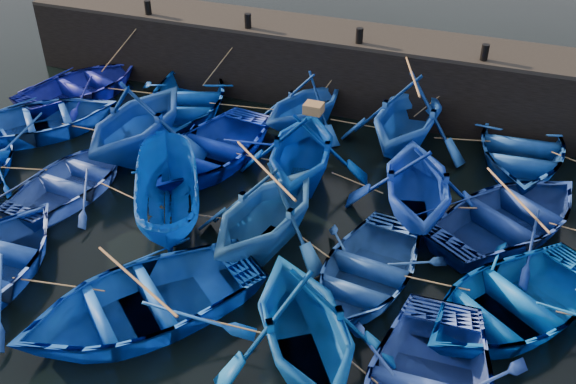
% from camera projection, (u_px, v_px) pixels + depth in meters
% --- Properties ---
extents(ground, '(120.00, 120.00, 0.00)m').
position_uv_depth(ground, '(238.00, 287.00, 15.08)').
color(ground, black).
rests_on(ground, ground).
extents(quay_wall, '(26.00, 2.50, 2.50)m').
position_uv_depth(quay_wall, '(364.00, 72.00, 22.52)').
color(quay_wall, black).
rests_on(quay_wall, ground).
extents(quay_top, '(26.00, 2.50, 0.12)m').
position_uv_depth(quay_top, '(366.00, 36.00, 21.80)').
color(quay_top, black).
rests_on(quay_top, quay_wall).
extents(bollard_0, '(0.24, 0.24, 0.50)m').
position_uv_depth(bollard_0, '(148.00, 8.00, 23.36)').
color(bollard_0, black).
rests_on(bollard_0, quay_top).
extents(bollard_1, '(0.24, 0.24, 0.50)m').
position_uv_depth(bollard_1, '(248.00, 21.00, 22.14)').
color(bollard_1, black).
rests_on(bollard_1, quay_top).
extents(bollard_2, '(0.24, 0.24, 0.50)m').
position_uv_depth(bollard_2, '(359.00, 36.00, 20.93)').
color(bollard_2, black).
rests_on(bollard_2, quay_top).
extents(bollard_3, '(0.24, 0.24, 0.50)m').
position_uv_depth(bollard_3, '(485.00, 52.00, 19.71)').
color(bollard_3, black).
rests_on(bollard_3, quay_top).
extents(boat_0, '(5.01, 5.83, 1.02)m').
position_uv_depth(boat_0, '(82.00, 85.00, 23.38)').
color(boat_0, navy).
rests_on(boat_0, ground).
extents(boat_1, '(5.54, 6.46, 1.13)m').
position_uv_depth(boat_1, '(187.00, 99.00, 22.30)').
color(boat_1, '#033594').
rests_on(boat_1, ground).
extents(boat_2, '(4.36, 4.67, 1.99)m').
position_uv_depth(boat_2, '(305.00, 103.00, 21.05)').
color(boat_2, '#1346A7').
rests_on(boat_2, ground).
extents(boat_3, '(4.37, 4.96, 2.46)m').
position_uv_depth(boat_3, '(408.00, 113.00, 19.88)').
color(boat_3, '#1447AC').
rests_on(boat_3, ground).
extents(boat_4, '(4.33, 5.71, 1.11)m').
position_uv_depth(boat_4, '(521.00, 146.00, 19.52)').
color(boat_4, navy).
rests_on(boat_4, ground).
extents(boat_6, '(6.18, 6.26, 1.06)m').
position_uv_depth(boat_6, '(39.00, 120.00, 21.04)').
color(boat_6, '#1241A3').
rests_on(boat_6, ground).
extents(boat_7, '(4.22, 4.88, 2.55)m').
position_uv_depth(boat_7, '(137.00, 118.00, 19.50)').
color(boat_7, '#103F93').
rests_on(boat_7, ground).
extents(boat_8, '(4.36, 5.63, 1.08)m').
position_uv_depth(boat_8, '(210.00, 149.00, 19.45)').
color(boat_8, '#0623B2').
rests_on(boat_8, ground).
extents(boat_9, '(4.62, 5.10, 2.34)m').
position_uv_depth(boat_9, '(303.00, 148.00, 18.21)').
color(boat_9, '#003498').
rests_on(boat_9, ground).
extents(boat_10, '(4.81, 5.22, 2.29)m').
position_uv_depth(boat_10, '(418.00, 181.00, 16.79)').
color(boat_10, '#1138B7').
rests_on(boat_10, ground).
extents(boat_11, '(5.85, 6.25, 1.05)m').
position_uv_depth(boat_11, '(512.00, 216.00, 16.55)').
color(boat_11, navy).
rests_on(boat_11, ground).
extents(boat_14, '(3.47, 4.64, 0.92)m').
position_uv_depth(boat_14, '(73.00, 179.00, 18.17)').
color(boat_14, '#2F50B2').
rests_on(boat_14, ground).
extents(boat_15, '(3.72, 4.73, 1.74)m').
position_uv_depth(boat_15, '(167.00, 198.00, 16.65)').
color(boat_15, '#00378F').
rests_on(boat_15, ground).
extents(boat_16, '(4.37, 4.85, 2.25)m').
position_uv_depth(boat_16, '(266.00, 209.00, 15.78)').
color(boat_16, '#1D5796').
rests_on(boat_16, ground).
extents(boat_17, '(3.55, 4.67, 0.91)m').
position_uv_depth(boat_17, '(366.00, 270.00, 14.90)').
color(boat_17, '#1D478C').
rests_on(boat_17, ground).
extents(boat_18, '(5.87, 6.18, 1.04)m').
position_uv_depth(boat_18, '(512.00, 302.00, 13.92)').
color(boat_18, '#024AAD').
rests_on(boat_18, ground).
extents(boat_22, '(6.46, 6.72, 1.13)m').
position_uv_depth(boat_22, '(140.00, 301.00, 13.88)').
color(boat_22, blue).
rests_on(boat_22, ground).
extents(boat_23, '(5.53, 5.67, 2.27)m').
position_uv_depth(boat_23, '(304.00, 324.00, 12.52)').
color(boat_23, '#074DA1').
rests_on(boat_23, ground).
extents(wooden_crate, '(0.50, 0.43, 0.28)m').
position_uv_depth(wooden_crate, '(314.00, 108.00, 17.39)').
color(wooden_crate, olive).
rests_on(wooden_crate, boat_9).
extents(mooring_ropes, '(18.16, 11.73, 2.10)m').
position_uv_depth(mooring_ropes, '(301.00, 154.00, 18.50)').
color(mooring_ropes, tan).
rests_on(mooring_ropes, ground).
extents(loose_oars, '(9.49, 11.75, 1.47)m').
position_uv_depth(loose_oars, '(346.00, 172.00, 16.03)').
color(loose_oars, '#99724C').
rests_on(loose_oars, ground).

